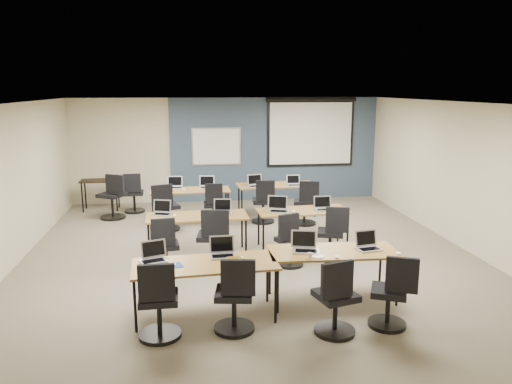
{
  "coord_description": "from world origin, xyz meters",
  "views": [
    {
      "loc": [
        -1.09,
        -8.49,
        2.96
      ],
      "look_at": [
        0.17,
        0.4,
        1.07
      ],
      "focal_mm": 35.0,
      "sensor_mm": 36.0,
      "label": 1
    }
  ],
  "objects": [
    {
      "name": "floor",
      "position": [
        0.0,
        0.0,
        0.0
      ],
      "size": [
        8.0,
        9.0,
        0.02
      ],
      "primitive_type": "cube",
      "color": "#6B6354",
      "rests_on": "ground"
    },
    {
      "name": "ceiling",
      "position": [
        0.0,
        0.0,
        2.7
      ],
      "size": [
        8.0,
        9.0,
        0.02
      ],
      "primitive_type": "cube",
      "color": "white",
      "rests_on": "ground"
    },
    {
      "name": "wall_back",
      "position": [
        0.0,
        4.5,
        1.35
      ],
      "size": [
        8.0,
        0.04,
        2.7
      ],
      "primitive_type": "cube",
      "color": "beige",
      "rests_on": "ground"
    },
    {
      "name": "wall_front",
      "position": [
        0.0,
        -4.5,
        1.35
      ],
      "size": [
        8.0,
        0.04,
        2.7
      ],
      "primitive_type": "cube",
      "color": "beige",
      "rests_on": "ground"
    },
    {
      "name": "wall_left",
      "position": [
        -4.0,
        0.0,
        1.35
      ],
      "size": [
        0.04,
        9.0,
        2.7
      ],
      "primitive_type": "cube",
      "color": "beige",
      "rests_on": "ground"
    },
    {
      "name": "wall_right",
      "position": [
        4.0,
        0.0,
        1.35
      ],
      "size": [
        0.04,
        9.0,
        2.7
      ],
      "primitive_type": "cube",
      "color": "beige",
      "rests_on": "ground"
    },
    {
      "name": "blue_accent_panel",
      "position": [
        1.25,
        4.47,
        1.35
      ],
      "size": [
        5.5,
        0.04,
        2.7
      ],
      "primitive_type": "cube",
      "color": "#3D5977",
      "rests_on": "wall_back"
    },
    {
      "name": "whiteboard",
      "position": [
        -0.3,
        4.43,
        1.45
      ],
      "size": [
        1.28,
        0.03,
        0.98
      ],
      "color": "#A9ADB0",
      "rests_on": "wall_back"
    },
    {
      "name": "projector_screen",
      "position": [
        2.2,
        4.41,
        1.89
      ],
      "size": [
        2.4,
        0.1,
        1.82
      ],
      "color": "black",
      "rests_on": "wall_back"
    },
    {
      "name": "training_table_front_left",
      "position": [
        -0.88,
        -2.35,
        0.69
      ],
      "size": [
        1.86,
        0.78,
        0.73
      ],
      "rotation": [
        0.0,
        0.0,
        0.06
      ],
      "color": "#A87634",
      "rests_on": "floor"
    },
    {
      "name": "training_table_front_right",
      "position": [
        0.9,
        -2.08,
        0.68
      ],
      "size": [
        1.79,
        0.75,
        0.73
      ],
      "rotation": [
        0.0,
        0.0,
        -0.05
      ],
      "color": "#96663B",
      "rests_on": "floor"
    },
    {
      "name": "training_table_mid_left",
      "position": [
        -0.92,
        0.14,
        0.68
      ],
      "size": [
        1.79,
        0.75,
        0.73
      ],
      "rotation": [
        0.0,
        0.0,
        0.03
      ],
      "color": "#8E5C3C",
      "rests_on": "floor"
    },
    {
      "name": "training_table_mid_right",
      "position": [
        1.03,
        0.27,
        0.68
      ],
      "size": [
        1.69,
        0.7,
        0.73
      ],
      "rotation": [
        0.0,
        0.0,
        0.05
      ],
      "color": "brown",
      "rests_on": "floor"
    },
    {
      "name": "training_table_back_left",
      "position": [
        -1.02,
        2.45,
        0.68
      ],
      "size": [
        1.75,
        0.73,
        0.73
      ],
      "rotation": [
        0.0,
        0.0,
        0.01
      ],
      "color": "brown",
      "rests_on": "floor"
    },
    {
      "name": "training_table_back_right",
      "position": [
        0.99,
        2.78,
        0.69
      ],
      "size": [
        1.83,
        0.76,
        0.73
      ],
      "rotation": [
        0.0,
        0.0,
        0.06
      ],
      "color": "#A57141",
      "rests_on": "floor"
    },
    {
      "name": "laptop_0",
      "position": [
        -1.55,
        -2.15,
        0.79
      ],
      "size": [
        0.33,
        0.28,
        0.25
      ],
      "rotation": [
        0.0,
        0.0,
        0.34
      ],
      "color": "#B5B5BE",
      "rests_on": "training_table_front_left"
    },
    {
      "name": "mouse_0",
      "position": [
        -1.28,
        -2.37,
        0.74
      ],
      "size": [
        0.07,
        0.1,
        0.03
      ],
      "primitive_type": "ellipsoid",
      "rotation": [
        0.0,
        0.0,
        0.13
      ],
      "color": "white",
      "rests_on": "training_table_front_left"
    },
    {
      "name": "task_chair_0",
      "position": [
        -1.46,
        -2.89,
        0.41
      ],
      "size": [
        0.52,
        0.52,
        1.0
      ],
      "rotation": [
        0.0,
        0.0,
        0.01
      ],
      "color": "black",
      "rests_on": "floor"
    },
    {
      "name": "laptop_1",
      "position": [
        -0.64,
        -2.08,
        0.79
      ],
      "size": [
        0.34,
        0.29,
        0.26
      ],
      "rotation": [
        0.0,
        0.0,
        0.03
      ],
      "color": "#B4B4B5",
      "rests_on": "training_table_front_left"
    },
    {
      "name": "mouse_1",
      "position": [
        -0.39,
        -2.22,
        0.74
      ],
      "size": [
        0.08,
        0.1,
        0.03
      ],
      "primitive_type": "ellipsoid",
      "rotation": [
        0.0,
        0.0,
        0.25
      ],
      "color": "white",
      "rests_on": "training_table_front_left"
    },
    {
      "name": "task_chair_1",
      "position": [
        -0.55,
        -2.85,
        0.41
      ],
      "size": [
        0.51,
        0.51,
        0.99
      ],
      "rotation": [
        0.0,
        0.0,
        -0.16
      ],
      "color": "black",
      "rests_on": "floor"
    },
    {
      "name": "laptop_2",
      "position": [
        0.52,
        -2.03,
        0.8
      ],
      "size": [
        0.35,
        0.3,
        0.27
      ],
      "rotation": [
        0.0,
        0.0,
        -0.25
      ],
      "color": "#B6B6B6",
      "rests_on": "training_table_front_right"
    },
    {
      "name": "mouse_2",
      "position": [
        0.87,
        -2.37,
        0.74
      ],
      "size": [
        0.08,
        0.1,
        0.03
      ],
      "primitive_type": "ellipsoid",
      "rotation": [
        0.0,
        0.0,
        -0.16
      ],
      "color": "white",
      "rests_on": "training_table_front_right"
    },
    {
      "name": "task_chair_2",
      "position": [
        0.65,
        -3.09,
        0.41
      ],
      "size": [
        0.51,
        0.51,
        0.99
      ],
      "rotation": [
        0.0,
        0.0,
        0.27
      ],
      "color": "black",
      "rests_on": "floor"
    },
    {
      "name": "laptop_3",
      "position": [
        1.41,
        -2.07,
        0.79
      ],
      "size": [
        0.33,
        0.28,
        0.25
      ],
      "rotation": [
        0.0,
        0.0,
        0.18
      ],
      "color": "silver",
      "rests_on": "training_table_front_right"
    },
    {
      "name": "mouse_3",
      "position": [
        1.75,
        -2.35,
        0.74
      ],
      "size": [
        0.08,
        0.11,
        0.03
      ],
      "primitive_type": "ellipsoid",
      "rotation": [
        0.0,
        0.0,
        -0.22
      ],
      "color": "white",
      "rests_on": "training_table_front_right"
    },
    {
      "name": "task_chair_3",
      "position": [
        1.39,
        -3.0,
        0.4
      ],
      "size": [
        0.51,
        0.48,
        0.96
      ],
      "rotation": [
        0.0,
        0.0,
        -0.42
      ],
      "color": "black",
      "rests_on": "floor"
    },
    {
      "name": "laptop_4",
      "position": [
        -1.54,
        0.32,
        0.79
      ],
      "size": [
        0.33,
        0.28,
        0.25
      ],
      "rotation": [
        0.0,
        0.0,
        -0.29
      ],
      "color": "#B1B1B1",
      "rests_on": "training_table_mid_left"
    },
    {
      "name": "mouse_4",
      "position": [
        -1.32,
        0.17,
        0.74
      ],
      "size": [
        0.07,
        0.1,
        0.03
      ],
      "primitive_type": "ellipsoid",
      "rotation": [
        0.0,
        0.0,
        -0.26
      ],
      "color": "white",
      "rests_on": "training_table_mid_left"
    },
    {
      "name": "task_chair_4",
      "position": [
        -1.46,
        -0.69,
        0.39
      ],
      "size": [
        0.46,
        0.46,
        0.95
      ],
      "rotation": [
        0.0,
        0.0,
        0.11
      ],
      "color": "black",
      "rests_on": "floor"
    },
    {
      "name": "laptop_5",
      "position": [
        -0.45,
        0.27,
        0.79
      ],
      "size": [
        0.32,
        0.27,
        0.24
      ],
      "rotation": [
        0.0,
        0.0,
        -0.16
      ],
      "color": "#BBBBBB",
      "rests_on": "training_table_mid_left"
    },
    {
      "name": "mouse_5",
      "position": [
        -0.33,
        0.16,
        0.74
      ],
      "size": [
        0.09,
        0.11,
        0.03
      ],
      "primitive_type": "ellipsoid",
      "rotation": [
        0.0,
        0.0,
        0.34
      ],
      "color": "white",
      "rests_on": "training_table_mid_left"
    },
    {
      "name": "task_chair_5",
      "position": [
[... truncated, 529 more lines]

